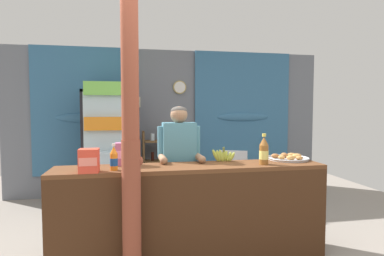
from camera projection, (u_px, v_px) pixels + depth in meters
The scene contains 14 objects.
ground_plane at pixel (188, 228), 3.96m from camera, with size 7.62×7.62×0.00m, color gray.
back_wall_curtained at pixel (170, 120), 5.65m from camera, with size 5.63×0.22×2.56m.
stall_counter at pixel (194, 206), 3.03m from camera, with size 2.69×0.46×0.95m.
timber_post at pixel (131, 146), 2.63m from camera, with size 0.18×0.16×2.51m.
drink_fridge at pixel (108, 138), 4.91m from camera, with size 0.76×0.68×1.92m.
bottle_shelf_rack at pixel (157, 163), 5.31m from camera, with size 0.48×0.28×1.14m.
plastic_lawn_chair at pixel (234, 172), 5.05m from camera, with size 0.58×0.58×0.86m.
shopkeeper at pixel (179, 158), 3.46m from camera, with size 0.48×0.42×1.54m.
soda_bottle_iced_tea at pixel (264, 151), 3.15m from camera, with size 0.09×0.09×0.31m.
soda_bottle_orange_soda at pixel (114, 159), 2.85m from camera, with size 0.07×0.07×0.25m.
snack_box_wafer at pixel (126, 154), 3.11m from camera, with size 0.22×0.11×0.23m.
snack_box_crackers at pixel (89, 161), 2.75m from camera, with size 0.17×0.14×0.21m.
pastry_tray at pixel (288, 158), 3.45m from camera, with size 0.45×0.45×0.07m.
banana_bunch at pixel (223, 156), 3.34m from camera, with size 0.27×0.07×0.16m.
Camera 1 is at (-0.68, -2.64, 1.51)m, focal length 29.14 mm.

